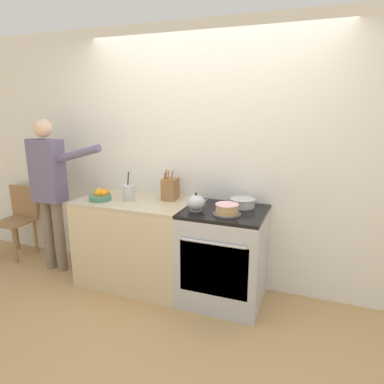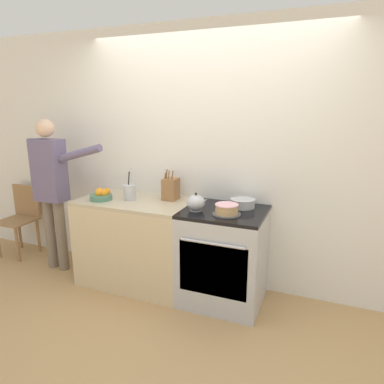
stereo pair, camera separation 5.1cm
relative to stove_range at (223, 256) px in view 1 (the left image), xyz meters
The scene contains 12 objects.
ground_plane 0.62m from the stove_range, 131.18° to the right, with size 16.00×16.00×0.00m, color tan.
wall_back 0.96m from the stove_range, 129.05° to the left, with size 8.00×0.04×2.60m.
counter_cabinet 0.94m from the stove_range, behind, with size 1.14×0.66×0.90m.
stove_range is the anchor object (origin of this frame).
layer_cake 0.51m from the stove_range, 65.23° to the right, with size 0.25×0.25×0.10m.
tea_kettle 0.58m from the stove_range, 158.48° to the right, with size 0.20×0.17×0.17m.
mixing_bowl 0.53m from the stove_range, 51.39° to the left, with size 0.24×0.24×0.08m.
knife_block 0.84m from the stove_range, 165.68° to the left, with size 0.14×0.16×0.31m.
utensil_crock 1.12m from the stove_range, behind, with size 0.12×0.12×0.32m.
fruit_bowl 1.36m from the stove_range, behind, with size 0.22×0.22×0.12m.
person_baker 2.02m from the stove_range, behind, with size 0.94×0.20×1.69m.
dining_chair 2.67m from the stove_range, behind, with size 0.40×0.40×0.85m.
Camera 1 is at (1.07, -2.55, 1.82)m, focal length 32.00 mm.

